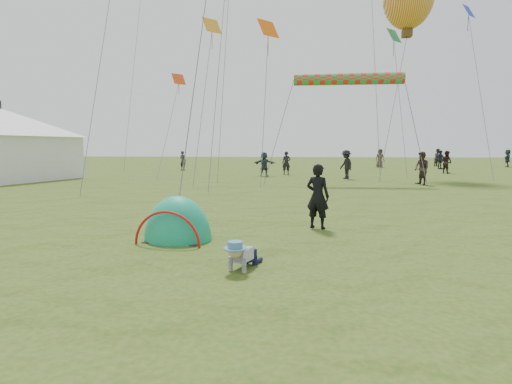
# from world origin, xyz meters

# --- Properties ---
(ground) EXTENTS (140.00, 140.00, 0.00)m
(ground) POSITION_xyz_m (0.00, 0.00, 0.00)
(ground) COLOR #2B4613
(crawling_toddler) EXTENTS (0.69, 0.81, 0.52)m
(crawling_toddler) POSITION_xyz_m (0.23, 0.73, 0.26)
(crawling_toddler) COLOR black
(crawling_toddler) RESTS_ON ground
(popup_tent) EXTENTS (1.62, 1.40, 1.92)m
(popup_tent) POSITION_xyz_m (-1.42, 2.69, 0.00)
(popup_tent) COLOR #108E4A
(popup_tent) RESTS_ON ground
(standing_adult) EXTENTS (0.69, 0.59, 1.60)m
(standing_adult) POSITION_xyz_m (1.65, 4.21, 0.80)
(standing_adult) COLOR black
(standing_adult) RESTS_ON ground
(event_marquee) EXTENTS (8.10, 8.10, 4.54)m
(event_marquee) POSITION_xyz_m (-16.28, 16.76, 2.27)
(event_marquee) COLOR white
(event_marquee) RESTS_ON ground
(crowd_person_0) EXTENTS (0.64, 0.45, 1.66)m
(crowd_person_0) POSITION_xyz_m (0.45, 22.97, 0.83)
(crowd_person_0) COLOR black
(crowd_person_0) RESTS_ON ground
(crowd_person_1) EXTENTS (1.09, 1.07, 1.78)m
(crowd_person_1) POSITION_xyz_m (15.33, 36.14, 0.89)
(crowd_person_1) COLOR #422E2B
(crowd_person_1) RESTS_ON ground
(crowd_person_3) EXTENTS (1.08, 1.32, 1.78)m
(crowd_person_3) POSITION_xyz_m (4.22, 19.51, 0.89)
(crowd_person_3) COLOR black
(crowd_person_3) RESTS_ON ground
(crowd_person_4) EXTENTS (0.96, 0.73, 1.78)m
(crowd_person_4) POSITION_xyz_m (9.11, 33.47, 0.89)
(crowd_person_4) COLOR #45382C
(crowd_person_4) RESTS_ON ground
(crowd_person_5) EXTENTS (1.19, 1.63, 1.71)m
(crowd_person_5) POSITION_xyz_m (21.64, 35.54, 0.85)
(crowd_person_5) COLOR #25343B
(crowd_person_5) RESTS_ON ground
(crowd_person_7) EXTENTS (0.92, 1.03, 1.74)m
(crowd_person_7) POSITION_xyz_m (7.67, 15.99, 0.87)
(crowd_person_7) COLOR #3E2E29
(crowd_person_7) RESTS_ON ground
(crowd_person_9) EXTENTS (0.78, 1.20, 1.75)m
(crowd_person_9) POSITION_xyz_m (-18.88, 26.72, 0.88)
(crowd_person_9) COLOR black
(crowd_person_9) RESTS_ON ground
(crowd_person_10) EXTENTS (0.76, 0.95, 1.71)m
(crowd_person_10) POSITION_xyz_m (-14.71, 18.92, 0.86)
(crowd_person_10) COLOR #453833
(crowd_person_10) RESTS_ON ground
(crowd_person_11) EXTENTS (1.58, 0.75, 1.64)m
(crowd_person_11) POSITION_xyz_m (-0.99, 21.16, 0.82)
(crowd_person_11) COLOR #2C4047
(crowd_person_11) RESTS_ON ground
(crowd_person_12) EXTENTS (0.70, 0.60, 1.62)m
(crowd_person_12) POSITION_xyz_m (-8.38, 27.38, 0.81)
(crowd_person_12) COLOR #292A2D
(crowd_person_12) RESTS_ON ground
(crowd_person_13) EXTENTS (0.95, 1.02, 1.68)m
(crowd_person_13) POSITION_xyz_m (12.28, 25.35, 0.84)
(crowd_person_13) COLOR black
(crowd_person_13) RESTS_ON ground
(crowd_person_14) EXTENTS (1.05, 0.77, 1.66)m
(crowd_person_14) POSITION_xyz_m (13.83, 31.16, 0.83)
(crowd_person_14) COLOR #1F263A
(crowd_person_14) RESTS_ON ground
(balloon_kite) EXTENTS (3.23, 3.23, 4.52)m
(balloon_kite) POSITION_xyz_m (8.34, 22.63, 11.45)
(balloon_kite) COLOR yellow
(rainbow_tube_kite) EXTENTS (5.89, 0.64, 0.64)m
(rainbow_tube_kite) POSITION_xyz_m (3.91, 17.01, 5.65)
(rainbow_tube_kite) COLOR red
(diamond_kite_1) EXTENTS (0.95, 0.95, 0.78)m
(diamond_kite_1) POSITION_xyz_m (-7.11, 22.37, 6.69)
(diamond_kite_1) COLOR #E3420F
(diamond_kite_3) EXTENTS (1.24, 1.24, 1.01)m
(diamond_kite_3) POSITION_xyz_m (8.07, 25.06, 9.95)
(diamond_kite_3) COLOR #238644
(diamond_kite_6) EXTENTS (1.32, 1.32, 1.08)m
(diamond_kite_6) POSITION_xyz_m (-0.58, 18.68, 8.89)
(diamond_kite_6) COLOR #EE5C06
(diamond_kite_8) EXTENTS (1.14, 1.14, 0.93)m
(diamond_kite_8) POSITION_xyz_m (-3.86, 18.29, 9.03)
(diamond_kite_8) COLOR orange
(diamond_kite_10) EXTENTS (1.11, 1.11, 0.91)m
(diamond_kite_10) POSITION_xyz_m (12.76, 24.13, 11.20)
(diamond_kite_10) COLOR blue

